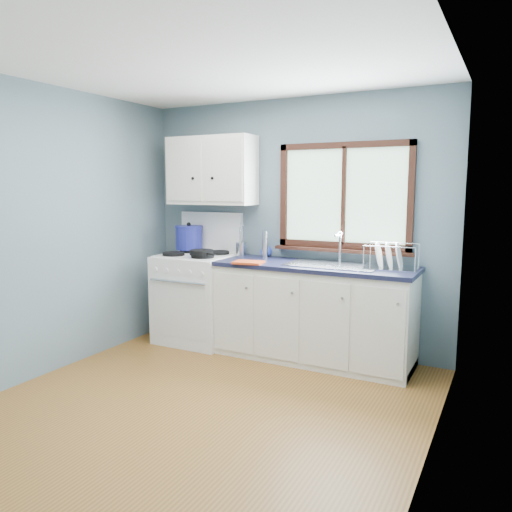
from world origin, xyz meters
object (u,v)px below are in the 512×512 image
at_px(base_cabinets, 313,317).
at_px(skillet, 202,252).
at_px(utensil_crock, 241,249).
at_px(dish_rack, 390,262).
at_px(gas_range, 197,295).
at_px(stockpot, 189,237).
at_px(sink, 333,272).
at_px(thermos, 265,244).

height_order(base_cabinets, skillet, skillet).
height_order(base_cabinets, utensil_crock, utensil_crock).
relative_size(base_cabinets, dish_rack, 3.90).
distance_m(base_cabinets, dish_rack, 0.89).
bearing_deg(gas_range, stockpot, 144.25).
bearing_deg(sink, dish_rack, 6.09).
xyz_separation_m(skillet, utensil_crock, (0.23, 0.39, 0.01)).
bearing_deg(sink, stockpot, 175.97).
bearing_deg(dish_rack, utensil_crock, 170.05).
distance_m(base_cabinets, utensil_crock, 1.09).
distance_m(stockpot, utensil_crock, 0.61).
bearing_deg(thermos, skillet, -145.56).
relative_size(stockpot, utensil_crock, 1.11).
xyz_separation_m(skillet, stockpot, (-0.36, 0.30, 0.11)).
bearing_deg(gas_range, base_cabinets, 0.82).
relative_size(gas_range, stockpot, 3.49).
relative_size(base_cabinets, skillet, 4.84).
height_order(skillet, utensil_crock, utensil_crock).
distance_m(sink, stockpot, 1.69).
height_order(sink, thermos, sink).
height_order(stockpot, dish_rack, stockpot).
xyz_separation_m(base_cabinets, skillet, (-1.13, -0.18, 0.57)).
bearing_deg(dish_rack, sink, -178.31).
bearing_deg(stockpot, skillet, -39.65).
distance_m(skillet, stockpot, 0.48).
bearing_deg(sink, base_cabinets, 179.87).
xyz_separation_m(sink, thermos, (-0.78, 0.18, 0.20)).
bearing_deg(dish_rack, gas_range, 177.68).
height_order(thermos, dish_rack, thermos).
relative_size(gas_range, base_cabinets, 0.74).
xyz_separation_m(sink, utensil_crock, (-1.08, 0.21, 0.13)).
bearing_deg(stockpot, base_cabinets, -4.50).
bearing_deg(utensil_crock, thermos, -5.67).
distance_m(gas_range, skillet, 0.55).
xyz_separation_m(base_cabinets, stockpot, (-1.49, 0.12, 0.68)).
xyz_separation_m(stockpot, dish_rack, (2.18, -0.06, -0.11)).
height_order(sink, skillet, sink).
distance_m(stockpot, dish_rack, 2.18).
bearing_deg(stockpot, dish_rack, -1.68).
xyz_separation_m(gas_range, base_cabinets, (1.31, 0.02, -0.08)).
height_order(gas_range, skillet, gas_range).
height_order(base_cabinets, thermos, thermos).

